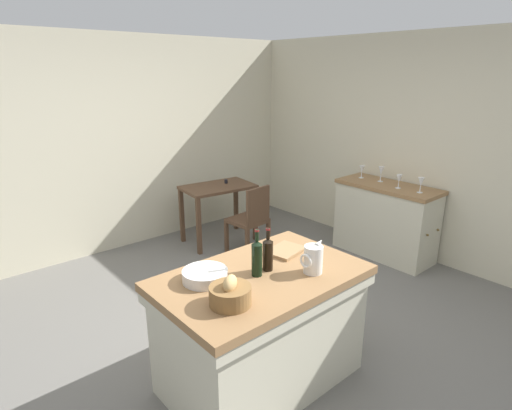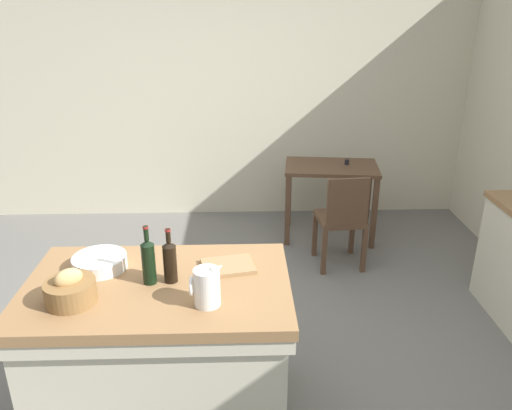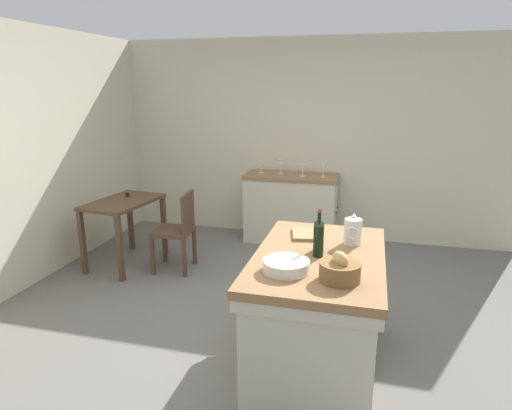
# 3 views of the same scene
# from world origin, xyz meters

# --- Properties ---
(ground_plane) EXTENTS (6.76, 6.76, 0.00)m
(ground_plane) POSITION_xyz_m (0.00, 0.00, 0.00)
(ground_plane) COLOR #66635E
(wall_back) EXTENTS (5.32, 0.12, 2.60)m
(wall_back) POSITION_xyz_m (0.00, 2.60, 1.30)
(wall_back) COLOR beige
(wall_back) RESTS_ON ground
(island_table) EXTENTS (1.41, 0.89, 0.86)m
(island_table) POSITION_xyz_m (-0.35, -0.48, 0.47)
(island_table) COLOR olive
(island_table) RESTS_ON ground
(writing_desk) EXTENTS (0.96, 0.66, 0.81)m
(writing_desk) POSITION_xyz_m (1.00, 1.88, 0.63)
(writing_desk) COLOR #513826
(writing_desk) RESTS_ON ground
(wooden_chair) EXTENTS (0.43, 0.43, 0.89)m
(wooden_chair) POSITION_xyz_m (1.00, 1.22, 0.48)
(wooden_chair) COLOR #513826
(wooden_chair) RESTS_ON ground
(pitcher) EXTENTS (0.17, 0.13, 0.23)m
(pitcher) POSITION_xyz_m (-0.07, -0.69, 0.96)
(pitcher) COLOR silver
(pitcher) RESTS_ON island_table
(wash_bowl) EXTENTS (0.30, 0.30, 0.07)m
(wash_bowl) POSITION_xyz_m (-0.69, -0.30, 0.90)
(wash_bowl) COLOR silver
(wash_bowl) RESTS_ON island_table
(bread_basket) EXTENTS (0.25, 0.25, 0.18)m
(bread_basket) POSITION_xyz_m (-0.74, -0.64, 0.93)
(bread_basket) COLOR brown
(bread_basket) RESTS_ON island_table
(cutting_board) EXTENTS (0.32, 0.27, 0.02)m
(cutting_board) POSITION_xyz_m (0.03, -0.33, 0.88)
(cutting_board) COLOR #99754C
(cutting_board) RESTS_ON island_table
(wine_bottle_dark) EXTENTS (0.07, 0.07, 0.31)m
(wine_bottle_dark) POSITION_xyz_m (-0.27, -0.46, 0.99)
(wine_bottle_dark) COLOR black
(wine_bottle_dark) RESTS_ON island_table
(wine_bottle_amber) EXTENTS (0.07, 0.07, 0.33)m
(wine_bottle_amber) POSITION_xyz_m (-0.38, -0.47, 1.00)
(wine_bottle_amber) COLOR black
(wine_bottle_amber) RESTS_ON island_table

